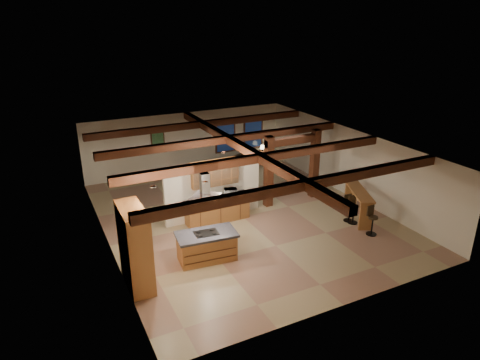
% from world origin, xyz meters
% --- Properties ---
extents(ground, '(12.00, 12.00, 0.00)m').
position_xyz_m(ground, '(0.00, 0.00, 0.00)').
color(ground, tan).
rests_on(ground, ground).
extents(room_walls, '(12.00, 12.00, 12.00)m').
position_xyz_m(room_walls, '(0.00, 0.00, 1.78)').
color(room_walls, silver).
rests_on(room_walls, ground).
extents(ceiling_beams, '(10.00, 12.00, 0.28)m').
position_xyz_m(ceiling_beams, '(0.00, 0.00, 2.76)').
color(ceiling_beams, '#412410').
rests_on(ceiling_beams, room_walls).
extents(timber_posts, '(2.50, 0.30, 2.90)m').
position_xyz_m(timber_posts, '(2.50, 0.50, 1.76)').
color(timber_posts, '#412410').
rests_on(timber_posts, ground).
extents(partition_wall, '(3.80, 0.18, 2.20)m').
position_xyz_m(partition_wall, '(-1.00, 0.50, 1.10)').
color(partition_wall, silver).
rests_on(partition_wall, ground).
extents(pantry_cabinet, '(0.67, 1.60, 2.40)m').
position_xyz_m(pantry_cabinet, '(-4.67, -2.60, 1.20)').
color(pantry_cabinet, '#9E5433').
rests_on(pantry_cabinet, ground).
extents(back_counter, '(2.50, 0.66, 0.94)m').
position_xyz_m(back_counter, '(-1.00, 0.11, 0.48)').
color(back_counter, '#9E5433').
rests_on(back_counter, ground).
extents(upper_display_cabinet, '(1.80, 0.36, 0.95)m').
position_xyz_m(upper_display_cabinet, '(-1.00, 0.31, 1.85)').
color(upper_display_cabinet, '#9E5433').
rests_on(upper_display_cabinet, partition_wall).
extents(range_hood, '(1.10, 1.10, 1.40)m').
position_xyz_m(range_hood, '(-2.38, -2.22, 1.78)').
color(range_hood, silver).
rests_on(range_hood, room_walls).
extents(back_windows, '(2.70, 0.07, 1.70)m').
position_xyz_m(back_windows, '(2.80, 5.93, 1.50)').
color(back_windows, '#412410').
rests_on(back_windows, room_walls).
extents(framed_art, '(0.65, 0.05, 0.85)m').
position_xyz_m(framed_art, '(-1.50, 5.94, 1.70)').
color(framed_art, '#412410').
rests_on(framed_art, room_walls).
extents(recessed_cans, '(3.16, 2.46, 0.03)m').
position_xyz_m(recessed_cans, '(-2.53, -1.93, 2.87)').
color(recessed_cans, silver).
rests_on(recessed_cans, room_walls).
extents(kitchen_island, '(1.96, 1.17, 0.93)m').
position_xyz_m(kitchen_island, '(-2.38, -2.22, 0.47)').
color(kitchen_island, '#9E5433').
rests_on(kitchen_island, ground).
extents(dining_table, '(1.98, 1.28, 0.65)m').
position_xyz_m(dining_table, '(0.73, 2.79, 0.33)').
color(dining_table, '#3A1A0E').
rests_on(dining_table, ground).
extents(sofa, '(2.31, 1.63, 0.63)m').
position_xyz_m(sofa, '(2.16, 5.50, 0.31)').
color(sofa, black).
rests_on(sofa, ground).
extents(microwave, '(0.55, 0.44, 0.26)m').
position_xyz_m(microwave, '(-0.46, 0.11, 1.07)').
color(microwave, silver).
rests_on(microwave, back_counter).
extents(bar_counter, '(1.35, 2.16, 1.12)m').
position_xyz_m(bar_counter, '(3.85, -2.04, 0.75)').
color(bar_counter, '#9E5433').
rests_on(bar_counter, ground).
extents(side_table, '(0.48, 0.48, 0.55)m').
position_xyz_m(side_table, '(3.93, 5.48, 0.28)').
color(side_table, '#412410').
rests_on(side_table, ground).
extents(table_lamp, '(0.28, 0.28, 0.33)m').
position_xyz_m(table_lamp, '(3.93, 5.48, 0.79)').
color(table_lamp, black).
rests_on(table_lamp, side_table).
extents(bar_stool_a, '(0.37, 0.37, 1.06)m').
position_xyz_m(bar_stool_a, '(3.43, -3.25, 0.54)').
color(bar_stool_a, black).
rests_on(bar_stool_a, ground).
extents(bar_stool_b, '(0.36, 0.36, 1.02)m').
position_xyz_m(bar_stool_b, '(3.41, -2.05, 0.52)').
color(bar_stool_b, black).
rests_on(bar_stool_b, ground).
extents(bar_stool_c, '(0.37, 0.37, 1.05)m').
position_xyz_m(bar_stool_c, '(3.44, -2.25, 0.54)').
color(bar_stool_c, black).
rests_on(bar_stool_c, ground).
extents(dining_chairs, '(2.07, 2.07, 1.06)m').
position_xyz_m(dining_chairs, '(0.73, 2.79, 0.54)').
color(dining_chairs, '#412410').
rests_on(dining_chairs, ground).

